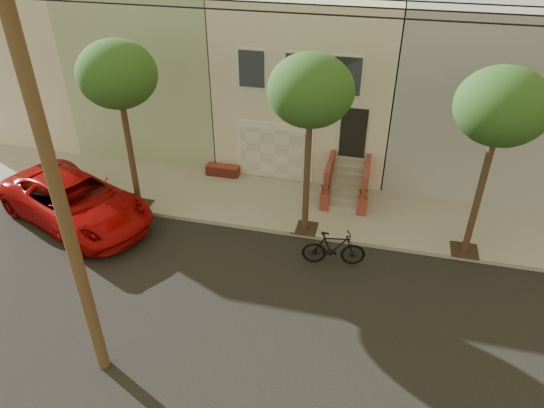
# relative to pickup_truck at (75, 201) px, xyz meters

# --- Properties ---
(ground) EXTENTS (90.00, 90.00, 0.00)m
(ground) POSITION_rel_pickup_truck_xyz_m (7.28, -2.58, -0.88)
(ground) COLOR black
(ground) RESTS_ON ground
(sidewalk) EXTENTS (40.00, 3.70, 0.15)m
(sidewalk) POSITION_rel_pickup_truck_xyz_m (7.28, 2.77, -0.80)
(sidewalk) COLOR gray
(sidewalk) RESTS_ON ground
(house_row) EXTENTS (33.10, 11.70, 7.00)m
(house_row) POSITION_rel_pickup_truck_xyz_m (7.28, 8.61, 2.77)
(house_row) COLOR beige
(house_row) RESTS_ON sidewalk
(tree_left) EXTENTS (2.70, 2.57, 6.30)m
(tree_left) POSITION_rel_pickup_truck_xyz_m (1.78, 1.32, 4.38)
(tree_left) COLOR #2D2116
(tree_left) RESTS_ON sidewalk
(tree_mid) EXTENTS (2.70, 2.57, 6.30)m
(tree_mid) POSITION_rel_pickup_truck_xyz_m (8.28, 1.32, 4.38)
(tree_mid) COLOR #2D2116
(tree_mid) RESTS_ON sidewalk
(tree_right) EXTENTS (2.70, 2.57, 6.30)m
(tree_right) POSITION_rel_pickup_truck_xyz_m (13.78, 1.32, 4.38)
(tree_right) COLOR #2D2116
(tree_right) RESTS_ON sidewalk
(pickup_truck) EXTENTS (6.96, 5.15, 1.76)m
(pickup_truck) POSITION_rel_pickup_truck_xyz_m (0.00, 0.00, 0.00)
(pickup_truck) COLOR #A40809
(pickup_truck) RESTS_ON ground
(motorcycle) EXTENTS (2.14, 0.92, 1.25)m
(motorcycle) POSITION_rel_pickup_truck_xyz_m (9.51, -0.23, -0.25)
(motorcycle) COLOR black
(motorcycle) RESTS_ON ground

